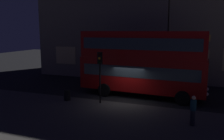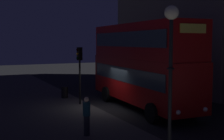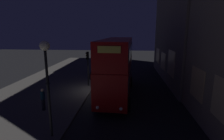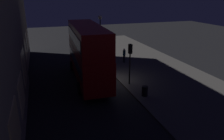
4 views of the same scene
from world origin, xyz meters
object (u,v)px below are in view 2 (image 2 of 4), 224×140
at_px(litter_bin, 65,92).
at_px(street_lamp, 171,44).
at_px(pedestrian, 87,116).
at_px(traffic_light_near_kerb, 79,63).
at_px(double_decker_bus, 142,61).

bearing_deg(litter_bin, street_lamp, 1.13).
bearing_deg(street_lamp, pedestrian, -147.52).
height_order(traffic_light_near_kerb, pedestrian, traffic_light_near_kerb).
bearing_deg(pedestrian, litter_bin, -109.08).
height_order(street_lamp, pedestrian, street_lamp).
xyz_separation_m(double_decker_bus, pedestrian, (4.16, -5.33, -1.98)).
height_order(traffic_light_near_kerb, street_lamp, street_lamp).
height_order(pedestrian, litter_bin, pedestrian).
distance_m(traffic_light_near_kerb, pedestrian, 6.99).
relative_size(double_decker_bus, pedestrian, 6.03).
xyz_separation_m(traffic_light_near_kerb, litter_bin, (-2.64, -0.22, -2.29)).
distance_m(double_decker_bus, street_lamp, 8.14).
relative_size(pedestrian, litter_bin, 2.08).
relative_size(double_decker_bus, street_lamp, 1.91).
distance_m(traffic_light_near_kerb, street_lamp, 9.74).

